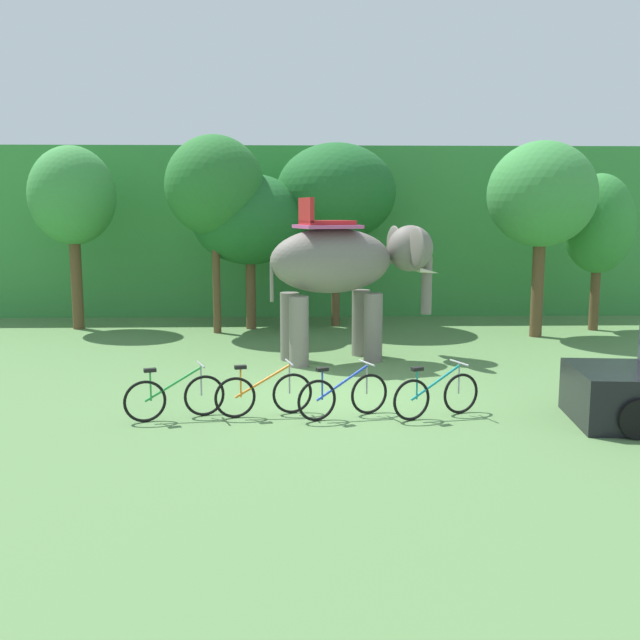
% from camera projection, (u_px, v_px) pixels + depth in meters
% --- Properties ---
extents(ground_plane, '(80.00, 80.00, 0.00)m').
position_uv_depth(ground_plane, '(336.00, 395.00, 13.73)').
color(ground_plane, '#567F47').
extents(foliage_hedge, '(36.00, 6.00, 5.58)m').
position_uv_depth(foliage_hedge, '(318.00, 230.00, 26.51)').
color(foliage_hedge, '#3D8E42').
rests_on(foliage_hedge, ground).
extents(tree_right, '(2.49, 2.49, 5.37)m').
position_uv_depth(tree_right, '(72.00, 197.00, 20.93)').
color(tree_right, brown).
rests_on(tree_right, ground).
extents(tree_far_left, '(2.77, 2.77, 5.60)m').
position_uv_depth(tree_far_left, '(214.00, 186.00, 20.16)').
color(tree_far_left, brown).
rests_on(tree_far_left, ground).
extents(tree_center_left, '(3.39, 3.39, 4.57)m').
position_uv_depth(tree_center_left, '(250.00, 220.00, 21.04)').
color(tree_center_left, brown).
rests_on(tree_center_left, ground).
extents(tree_left, '(3.58, 3.58, 5.49)m').
position_uv_depth(tree_left, '(336.00, 193.00, 21.47)').
color(tree_left, brown).
rests_on(tree_left, ground).
extents(tree_center_right, '(2.94, 2.94, 5.37)m').
position_uv_depth(tree_center_right, '(542.00, 195.00, 19.59)').
color(tree_center_right, brown).
rests_on(tree_center_right, ground).
extents(tree_center, '(2.02, 2.02, 4.56)m').
position_uv_depth(tree_center, '(599.00, 225.00, 20.82)').
color(tree_center, brown).
rests_on(tree_center, ground).
extents(elephant, '(4.24, 2.64, 3.78)m').
position_uv_depth(elephant, '(345.00, 267.00, 16.68)').
color(elephant, slate).
rests_on(elephant, ground).
extents(bike_green, '(1.62, 0.73, 0.92)m').
position_uv_depth(bike_green, '(175.00, 397.00, 12.09)').
color(bike_green, black).
rests_on(bike_green, ground).
extents(bike_orange, '(1.66, 0.62, 0.92)m').
position_uv_depth(bike_orange, '(264.00, 394.00, 12.28)').
color(bike_orange, black).
rests_on(bike_orange, ground).
extents(bike_blue, '(1.58, 0.80, 0.92)m').
position_uv_depth(bike_blue, '(343.00, 395.00, 12.17)').
color(bike_blue, black).
rests_on(bike_blue, ground).
extents(bike_teal, '(1.59, 0.79, 0.92)m').
position_uv_depth(bike_teal, '(436.00, 395.00, 12.20)').
color(bike_teal, black).
rests_on(bike_teal, ground).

